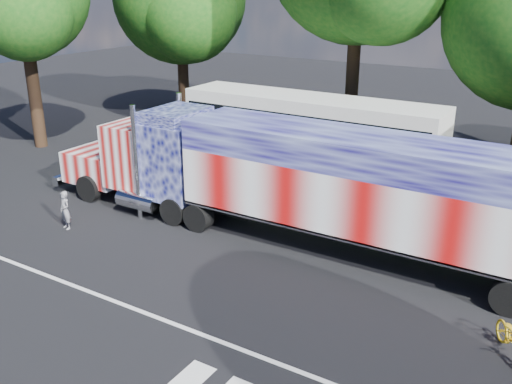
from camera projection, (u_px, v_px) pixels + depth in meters
The scene contains 5 objects.
ground at pixel (209, 272), 19.03m from camera, with size 100.00×100.00×0.00m, color black.
lane_markings at pixel (178, 346), 15.18m from camera, with size 30.00×2.67×0.01m.
semi_truck at pixel (305, 181), 20.33m from camera, with size 21.95×3.47×4.68m.
coach_bus at pixel (309, 134), 28.19m from camera, with size 13.13×3.06×3.82m.
woman at pixel (65, 210), 22.10m from camera, with size 0.56×0.37×1.53m, color slate.
Camera 1 is at (10.17, -13.55, 9.20)m, focal length 40.00 mm.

